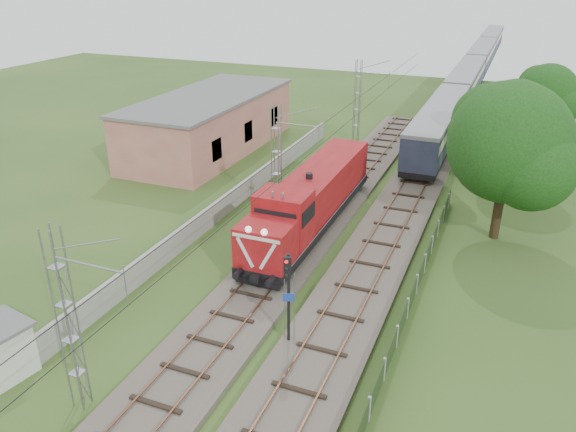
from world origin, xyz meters
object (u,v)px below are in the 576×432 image
at_px(locomotive, 311,199).
at_px(signal_post, 288,285).
at_px(coach_rake, 475,66).
at_px(relay_hut, 0,350).

bearing_deg(locomotive, signal_post, -74.76).
height_order(coach_rake, signal_post, signal_post).
height_order(coach_rake, relay_hut, coach_rake).
bearing_deg(relay_hut, signal_post, 31.11).
bearing_deg(signal_post, relay_hut, -148.89).
xyz_separation_m(locomotive, coach_rake, (5.00, 56.12, 0.27)).
bearing_deg(signal_post, locomotive, 105.24).
bearing_deg(coach_rake, relay_hut, -99.42).
xyz_separation_m(locomotive, signal_post, (3.30, -12.12, 1.07)).
bearing_deg(relay_hut, locomotive, 68.29).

